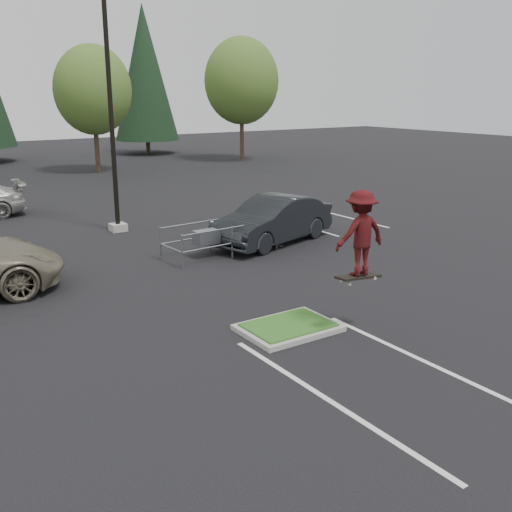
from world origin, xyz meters
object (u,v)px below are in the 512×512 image
decid_c (93,93)px  skateboarder (361,234)px  conif_c (145,73)px  car_r_charc (273,220)px  cart_corral (210,236)px  light_pole (111,114)px  decid_d (241,84)px

decid_c → skateboarder: bearing=-98.8°
conif_c → skateboarder: (-12.80, -40.50, -4.48)m
skateboarder → car_r_charc: size_ratio=0.40×
skateboarder → conif_c: bearing=-102.8°
cart_corral → car_r_charc: size_ratio=0.78×
light_pole → car_r_charc: 7.40m
light_pole → conif_c: (13.50, 27.50, 2.29)m
skateboarder → car_r_charc: (3.30, 8.00, -1.51)m
decid_d → skateboarder: size_ratio=4.55×
decid_d → cart_corral: bearing=-124.6°
cart_corral → skateboarder: size_ratio=1.93×
decid_c → decid_d: 12.03m
decid_d → conif_c: (-3.99, 9.17, 0.94)m
skateboarder → decid_c: bearing=-94.1°
light_pole → decid_c: light_pole is taller
skateboarder → light_pole: bearing=-82.2°
cart_corral → skateboarder: 7.84m
decid_d → car_r_charc: 27.42m
conif_c → car_r_charc: bearing=-106.3°
light_pole → skateboarder: light_pole is taller
decid_c → skateboarder: size_ratio=4.04×
light_pole → conif_c: size_ratio=0.81×
decid_d → skateboarder: decid_d is taller
car_r_charc → light_pole: bearing=-157.6°
light_pole → decid_c: size_ratio=1.21×
light_pole → cart_corral: bearing=-77.7°
light_pole → decid_d: 25.37m
cart_corral → conif_c: bearing=65.0°
light_pole → cart_corral: (1.16, -5.35, -3.86)m
light_pole → decid_d: bearing=46.3°
decid_c → car_r_charc: 23.30m
decid_d → car_r_charc: decid_d is taller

